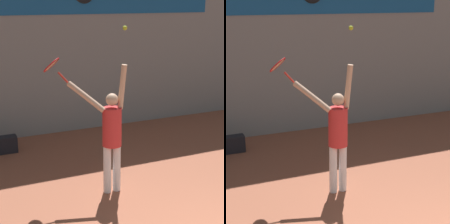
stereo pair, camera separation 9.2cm
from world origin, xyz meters
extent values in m
cube|color=gray|center=(0.00, 6.14, 2.50)|extent=(18.00, 0.10, 5.00)
cylinder|color=white|center=(-0.78, 2.72, 0.41)|extent=(0.13, 0.13, 0.82)
cylinder|color=white|center=(-0.61, 2.72, 0.41)|extent=(0.13, 0.13, 0.82)
cylinder|color=red|center=(-0.70, 2.72, 1.14)|extent=(0.31, 0.31, 0.64)
sphere|color=#D8A884|center=(-0.70, 2.72, 1.59)|extent=(0.20, 0.20, 0.20)
cylinder|color=#D8A884|center=(-0.53, 2.70, 1.79)|extent=(0.18, 0.17, 0.72)
cylinder|color=#D8A884|center=(-1.07, 2.91, 1.63)|extent=(0.55, 0.48, 0.49)
cylinder|color=red|center=(-1.36, 3.14, 1.93)|extent=(0.17, 0.13, 0.19)
torus|color=red|center=(-1.52, 3.24, 2.12)|extent=(0.40, 0.42, 0.25)
cylinder|color=beige|center=(-1.52, 3.24, 2.12)|extent=(0.34, 0.36, 0.20)
sphere|color=#CCDB2D|center=(-0.52, 2.65, 2.71)|extent=(0.07, 0.07, 0.07)
cylinder|color=#262628|center=(-2.17, 5.36, 0.14)|extent=(0.07, 0.07, 0.27)
camera|label=1|loc=(-3.24, -2.97, 3.15)|focal=65.00mm
camera|label=2|loc=(-3.16, -3.01, 3.15)|focal=65.00mm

